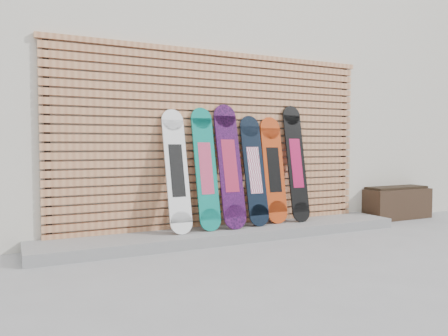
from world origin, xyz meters
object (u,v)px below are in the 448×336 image
(snowboard_3, at_px, (254,170))
(snowboard_4, at_px, (274,170))
(snowboard_5, at_px, (296,163))
(snowboard_2, at_px, (230,166))
(snowboard_0, at_px, (177,171))
(snowboard_1, at_px, (206,168))
(planter_box, at_px, (395,202))

(snowboard_3, distance_m, snowboard_4, 0.31)
(snowboard_3, xyz_separation_m, snowboard_4, (0.31, 0.03, -0.00))
(snowboard_3, xyz_separation_m, snowboard_5, (0.65, 0.01, 0.08))
(snowboard_2, bearing_deg, snowboard_5, 1.77)
(snowboard_4, bearing_deg, snowboard_0, -177.83)
(snowboard_2, bearing_deg, snowboard_0, 179.82)
(snowboard_4, relative_size, snowboard_5, 0.89)
(snowboard_4, bearing_deg, snowboard_1, -177.78)
(snowboard_2, relative_size, snowboard_4, 1.10)
(snowboard_0, height_order, snowboard_3, snowboard_0)
(snowboard_5, bearing_deg, snowboard_2, -178.23)
(snowboard_2, distance_m, snowboard_3, 0.36)
(planter_box, xyz_separation_m, snowboard_4, (-2.25, -0.05, 0.56))
(snowboard_2, height_order, snowboard_5, snowboard_5)
(planter_box, relative_size, snowboard_5, 0.71)
(snowboard_4, bearing_deg, snowboard_3, -173.90)
(snowboard_5, bearing_deg, snowboard_3, -179.06)
(snowboard_2, bearing_deg, snowboard_1, 177.18)
(snowboard_0, bearing_deg, snowboard_3, 1.00)
(snowboard_2, height_order, snowboard_4, snowboard_2)
(snowboard_3, height_order, snowboard_4, snowboard_3)
(snowboard_0, xyz_separation_m, snowboard_3, (1.04, 0.02, -0.02))
(planter_box, relative_size, snowboard_1, 0.75)
(snowboard_1, distance_m, snowboard_5, 1.32)
(snowboard_3, distance_m, snowboard_5, 0.65)
(snowboard_2, bearing_deg, snowboard_3, 3.26)
(snowboard_1, height_order, snowboard_2, snowboard_2)
(snowboard_1, bearing_deg, planter_box, 1.52)
(snowboard_2, xyz_separation_m, snowboard_3, (0.36, 0.02, -0.07))
(snowboard_0, distance_m, snowboard_3, 1.04)
(snowboard_0, height_order, snowboard_5, snowboard_5)
(snowboard_1, height_order, snowboard_3, snowboard_1)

